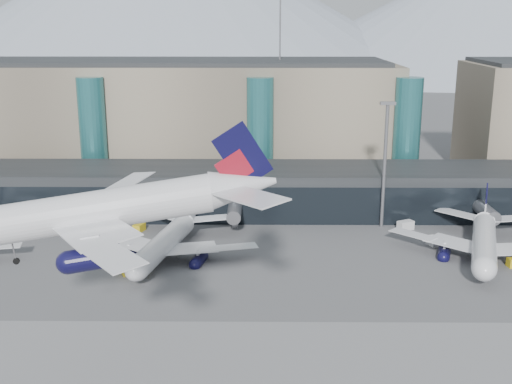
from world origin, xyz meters
TOP-DOWN VIEW (x-y plane):
  - ground at (0.00, 0.00)m, footprint 900.00×900.00m
  - concourse at (-0.02, 57.73)m, footprint 170.00×27.00m
  - terminal_main at (-25.00, 90.00)m, footprint 130.00×30.00m
  - teal_towers at (-14.99, 74.01)m, footprint 116.40×19.40m
  - mountain_ridge at (15.97, 380.00)m, footprint 910.00×400.00m
  - lightmast_mid at (30.00, 48.00)m, footprint 3.00×1.20m
  - hero_jet at (-9.00, -12.15)m, footprint 36.64×36.52m
  - jet_parked_mid at (-11.16, 31.95)m, footprint 33.58×34.28m
  - jet_parked_right at (45.58, 32.37)m, footprint 33.75×35.66m
  - veh_b at (-19.18, 44.63)m, footprint 2.37×3.03m
  - veh_d at (34.49, 46.00)m, footprint 3.64×2.99m
  - veh_g at (37.74, 36.95)m, footprint 2.34×3.09m
  - veh_h at (-16.12, 22.64)m, footprint 4.25×3.39m

SIDE VIEW (x-z plane):
  - ground at x=0.00m, z-range 0.00..0.00m
  - veh_b at x=-19.18m, z-range 0.00..1.53m
  - veh_g at x=37.74m, z-range 0.00..1.60m
  - veh_d at x=34.49m, z-range 0.00..1.83m
  - veh_h at x=-16.12m, z-range 0.00..2.08m
  - jet_parked_mid at x=-11.16m, z-range -1.34..9.69m
  - jet_parked_right at x=45.58m, z-range -1.39..10.06m
  - concourse at x=-0.02m, z-range -0.03..9.97m
  - teal_towers at x=-14.99m, z-range -8.99..37.01m
  - lightmast_mid at x=30.00m, z-range 1.62..27.22m
  - terminal_main at x=-25.00m, z-range -0.06..30.94m
  - hero_jet at x=-9.00m, z-range 17.19..29.07m
  - mountain_ridge at x=15.97m, z-range -9.26..100.74m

